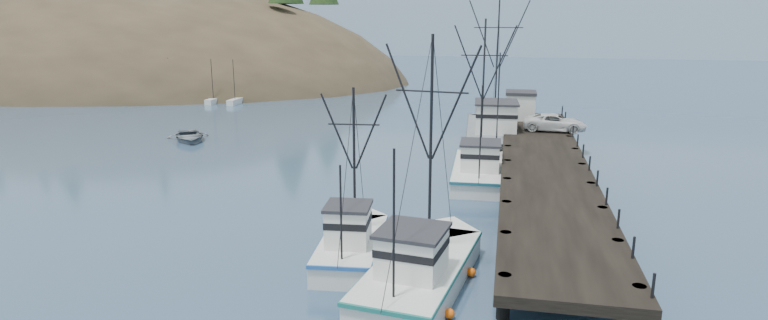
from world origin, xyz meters
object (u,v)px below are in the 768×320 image
(pier, at_px, (544,166))
(trawler_mid, at_px, (353,243))
(work_vessel, at_px, (494,133))
(trawler_far, at_px, (480,169))
(pickup_truck, at_px, (555,123))
(trawler_near, at_px, (422,267))
(motorboat, at_px, (189,141))
(pier_shed, at_px, (520,105))

(pier, bearing_deg, trawler_mid, -124.54)
(trawler_mid, xyz_separation_m, work_vessel, (6.46, 29.22, 0.41))
(trawler_far, bearing_deg, pier, -18.89)
(pier, height_order, trawler_mid, trawler_mid)
(trawler_mid, relative_size, trawler_far, 0.74)
(trawler_far, xyz_separation_m, pickup_truck, (6.14, 10.52, 1.96))
(trawler_near, relative_size, motorboat, 2.04)
(trawler_near, distance_m, trawler_mid, 4.59)
(trawler_mid, height_order, trawler_far, trawler_far)
(work_vessel, xyz_separation_m, motorboat, (-29.91, -4.02, -1.23))
(pickup_truck, bearing_deg, pier, 176.07)
(pier_shed, bearing_deg, trawler_near, -97.86)
(trawler_near, distance_m, work_vessel, 31.61)
(trawler_mid, height_order, work_vessel, work_vessel)
(work_vessel, height_order, motorboat, work_vessel)
(trawler_near, bearing_deg, pier_shed, 82.14)
(trawler_near, xyz_separation_m, work_vessel, (2.49, 31.51, 0.41))
(trawler_far, distance_m, pier_shed, 16.91)
(work_vessel, distance_m, pier_shed, 5.01)
(trawler_near, height_order, trawler_mid, trawler_near)
(trawler_near, distance_m, pickup_truck, 30.54)
(pier_shed, height_order, pickup_truck, pier_shed)
(pickup_truck, height_order, motorboat, pickup_truck)
(pier, height_order, work_vessel, work_vessel)
(pickup_truck, distance_m, motorboat, 35.46)
(pier, bearing_deg, trawler_far, 161.11)
(trawler_far, xyz_separation_m, motorboat, (-29.16, 8.57, -0.82))
(work_vessel, distance_m, motorboat, 30.20)
(pickup_truck, bearing_deg, pier_shed, 30.13)
(motorboat, bearing_deg, trawler_near, -78.30)
(trawler_far, relative_size, pier_shed, 3.86)
(trawler_mid, distance_m, work_vessel, 29.92)
(trawler_mid, bearing_deg, work_vessel, 77.53)
(motorboat, bearing_deg, trawler_far, -49.60)
(work_vessel, bearing_deg, trawler_far, -93.41)
(trawler_far, bearing_deg, trawler_near, -95.26)
(work_vessel, bearing_deg, pier_shed, 57.99)
(trawler_near, height_order, pickup_truck, trawler_near)
(work_vessel, bearing_deg, trawler_mid, -102.47)
(pier, bearing_deg, work_vessel, 105.33)
(trawler_near, relative_size, pier_shed, 3.71)
(trawler_far, bearing_deg, pickup_truck, 59.75)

